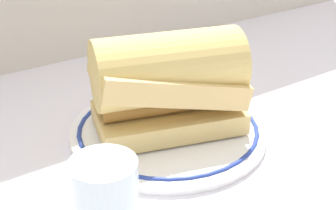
% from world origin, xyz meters
% --- Properties ---
extents(ground_plane, '(1.50, 1.50, 0.00)m').
position_xyz_m(ground_plane, '(0.00, 0.00, 0.00)').
color(ground_plane, silver).
extents(plate, '(0.25, 0.25, 0.01)m').
position_xyz_m(plate, '(0.03, -0.01, 0.01)').
color(plate, white).
rests_on(plate, ground_plane).
extents(sausage_sandwich, '(0.21, 0.15, 0.12)m').
position_xyz_m(sausage_sandwich, '(0.03, -0.01, 0.08)').
color(sausage_sandwich, '#D9B76D').
rests_on(sausage_sandwich, plate).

